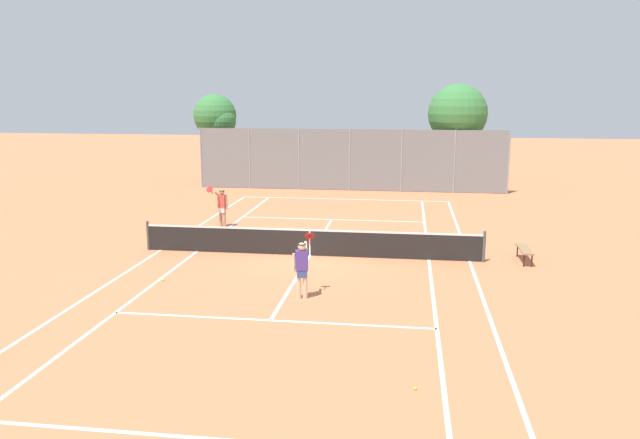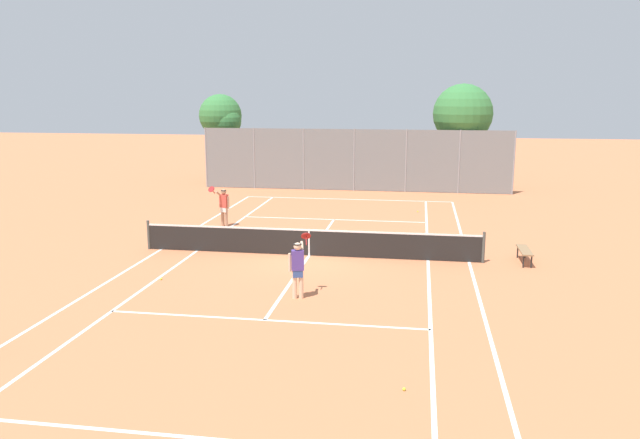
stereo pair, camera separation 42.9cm
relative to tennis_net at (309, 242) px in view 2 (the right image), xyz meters
name	(u,v)px [view 2 (the right image)]	position (x,y,z in m)	size (l,w,h in m)	color
ground_plane	(309,256)	(0.00, 0.00, -0.51)	(120.00, 120.00, 0.00)	#C67047
court_line_markings	(309,256)	(0.00, 0.00, -0.51)	(11.10, 23.90, 0.01)	silver
tennis_net	(309,242)	(0.00, 0.00, 0.00)	(12.00, 0.10, 1.07)	#474C47
player_near_side	(298,266)	(0.50, -4.58, 0.42)	(0.54, 0.83, 1.77)	beige
player_far_left	(224,205)	(-4.45, 4.26, 0.42)	(0.81, 0.70, 1.77)	tan
loose_tennis_ball_0	(404,389)	(3.58, -9.67, -0.48)	(0.07, 0.07, 0.07)	#D1DB33
loose_tennis_ball_1	(370,238)	(1.92, 2.96, -0.48)	(0.07, 0.07, 0.07)	#D1DB33
loose_tennis_ball_2	(161,279)	(-3.97, -3.56, -0.48)	(0.07, 0.07, 0.07)	#D1DB33
loose_tennis_ball_3	(418,211)	(3.73, 8.79, -0.48)	(0.07, 0.07, 0.07)	#D1DB33
courtside_bench	(525,251)	(7.32, 0.24, -0.10)	(0.36, 1.50, 0.47)	olive
back_fence	(354,160)	(0.00, 14.94, 1.28)	(17.94, 0.08, 3.58)	gray
tree_behind_left	(222,117)	(-8.62, 17.25, 3.57)	(2.73, 2.67, 5.52)	brown
tree_behind_right	(462,115)	(6.08, 16.51, 3.81)	(3.44, 3.44, 6.13)	brown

